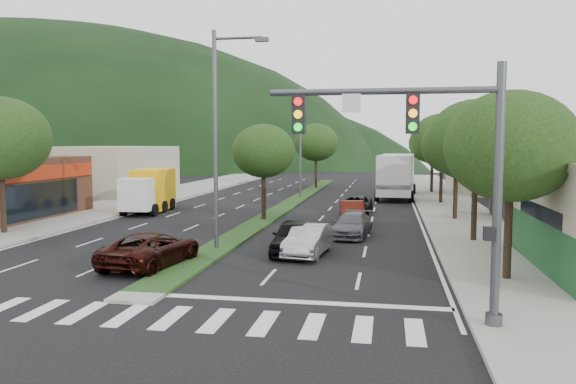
% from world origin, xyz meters
% --- Properties ---
extents(ground, '(160.00, 160.00, 0.00)m').
position_xyz_m(ground, '(0.00, 0.00, 0.00)').
color(ground, black).
rests_on(ground, ground).
extents(sidewalk_right, '(5.00, 90.00, 0.15)m').
position_xyz_m(sidewalk_right, '(12.50, 25.00, 0.07)').
color(sidewalk_right, gray).
rests_on(sidewalk_right, ground).
extents(sidewalk_left, '(6.00, 90.00, 0.15)m').
position_xyz_m(sidewalk_left, '(-13.00, 25.00, 0.07)').
color(sidewalk_left, gray).
rests_on(sidewalk_left, ground).
extents(median, '(1.60, 56.00, 0.12)m').
position_xyz_m(median, '(0.00, 28.00, 0.06)').
color(median, '#193312').
rests_on(median, ground).
extents(crosswalk, '(19.00, 2.20, 0.01)m').
position_xyz_m(crosswalk, '(0.00, -2.00, 0.01)').
color(crosswalk, silver).
rests_on(crosswalk, ground).
extents(traffic_signal, '(6.12, 0.40, 7.00)m').
position_xyz_m(traffic_signal, '(9.03, -1.54, 4.65)').
color(traffic_signal, '#47494C').
rests_on(traffic_signal, ground).
extents(gas_canopy, '(12.20, 8.20, 5.25)m').
position_xyz_m(gas_canopy, '(19.00, 22.00, 4.65)').
color(gas_canopy, silver).
rests_on(gas_canopy, ground).
extents(bldg_left_far, '(9.00, 14.00, 4.60)m').
position_xyz_m(bldg_left_far, '(-19.00, 34.00, 2.30)').
color(bldg_left_far, '#B4AA8F').
rests_on(bldg_left_far, ground).
extents(bldg_right_far, '(10.00, 16.00, 5.20)m').
position_xyz_m(bldg_right_far, '(19.50, 44.00, 2.60)').
color(bldg_right_far, '#B4AA8F').
rests_on(bldg_right_far, ground).
extents(hill_far, '(176.00, 132.00, 82.00)m').
position_xyz_m(hill_far, '(-80.00, 110.00, 0.00)').
color(hill_far, black).
rests_on(hill_far, ground).
extents(tree_r_a, '(4.60, 4.60, 6.63)m').
position_xyz_m(tree_r_a, '(12.00, 4.00, 4.82)').
color(tree_r_a, black).
rests_on(tree_r_a, sidewalk_right).
extents(tree_r_b, '(4.80, 4.80, 6.94)m').
position_xyz_m(tree_r_b, '(12.00, 12.00, 5.04)').
color(tree_r_b, black).
rests_on(tree_r_b, sidewalk_right).
extents(tree_r_c, '(4.40, 4.40, 6.48)m').
position_xyz_m(tree_r_c, '(12.00, 20.00, 4.75)').
color(tree_r_c, black).
rests_on(tree_r_c, sidewalk_right).
extents(tree_r_d, '(5.00, 5.00, 7.17)m').
position_xyz_m(tree_r_d, '(12.00, 30.00, 5.18)').
color(tree_r_d, black).
rests_on(tree_r_d, sidewalk_right).
extents(tree_r_e, '(4.60, 4.60, 6.71)m').
position_xyz_m(tree_r_e, '(12.00, 40.00, 4.89)').
color(tree_r_e, black).
rests_on(tree_r_e, sidewalk_right).
extents(tree_med_near, '(4.00, 4.00, 6.02)m').
position_xyz_m(tree_med_near, '(0.00, 18.00, 4.43)').
color(tree_med_near, black).
rests_on(tree_med_near, median).
extents(tree_med_far, '(4.80, 4.80, 6.94)m').
position_xyz_m(tree_med_far, '(0.00, 44.00, 5.01)').
color(tree_med_far, black).
rests_on(tree_med_far, median).
extents(tree_l_a, '(5.20, 5.20, 7.25)m').
position_xyz_m(tree_l_a, '(-12.50, 10.00, 5.18)').
color(tree_l_a, black).
rests_on(tree_l_a, sidewalk_left).
extents(streetlight_near, '(2.60, 0.25, 10.00)m').
position_xyz_m(streetlight_near, '(0.21, 8.00, 5.58)').
color(streetlight_near, '#47494C').
rests_on(streetlight_near, ground).
extents(streetlight_mid, '(2.60, 0.25, 10.00)m').
position_xyz_m(streetlight_mid, '(0.21, 33.00, 5.58)').
color(streetlight_mid, '#47494C').
rests_on(streetlight_mid, ground).
extents(sedan_silver, '(1.89, 4.24, 1.35)m').
position_xyz_m(sedan_silver, '(4.39, 7.47, 0.68)').
color(sedan_silver, '#ACAFB4').
rests_on(sedan_silver, ground).
extents(suv_maroon, '(2.96, 5.28, 1.40)m').
position_xyz_m(suv_maroon, '(-1.50, 4.17, 0.70)').
color(suv_maroon, black).
rests_on(suv_maroon, ground).
extents(car_queue_a, '(1.93, 4.49, 1.51)m').
position_xyz_m(car_queue_a, '(3.69, 7.80, 0.76)').
color(car_queue_a, black).
rests_on(car_queue_a, ground).
extents(car_queue_b, '(2.21, 4.44, 1.24)m').
position_xyz_m(car_queue_b, '(5.94, 12.80, 0.62)').
color(car_queue_b, '#525257').
rests_on(car_queue_b, ground).
extents(car_queue_c, '(1.94, 4.25, 1.35)m').
position_xyz_m(car_queue_c, '(5.61, 17.80, 0.68)').
color(car_queue_c, '#4F160D').
rests_on(car_queue_c, ground).
extents(car_queue_d, '(2.22, 4.40, 1.19)m').
position_xyz_m(car_queue_d, '(5.62, 22.80, 0.60)').
color(car_queue_d, black).
rests_on(car_queue_d, ground).
extents(box_truck, '(2.84, 6.35, 3.05)m').
position_xyz_m(box_truck, '(-9.00, 20.95, 1.44)').
color(box_truck, white).
rests_on(box_truck, ground).
extents(motorhome, '(3.77, 10.32, 3.89)m').
position_xyz_m(motorhome, '(8.52, 34.53, 2.08)').
color(motorhome, silver).
rests_on(motorhome, ground).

